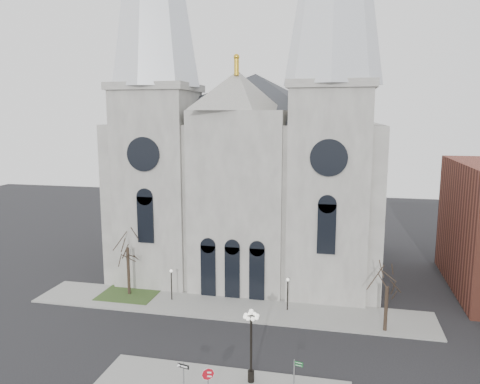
% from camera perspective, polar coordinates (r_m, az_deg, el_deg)
% --- Properties ---
extents(ground, '(160.00, 160.00, 0.00)m').
position_cam_1_polar(ground, '(38.67, -5.83, -20.19)').
color(ground, black).
rests_on(ground, ground).
extents(sidewalk_far, '(40.00, 6.00, 0.14)m').
position_cam_1_polar(sidewalk_far, '(48.10, -1.62, -13.85)').
color(sidewalk_far, gray).
rests_on(sidewalk_far, ground).
extents(grass_patch, '(6.00, 5.00, 0.18)m').
position_cam_1_polar(grass_patch, '(52.52, -13.33, -12.03)').
color(grass_patch, '#314F22').
rests_on(grass_patch, ground).
extents(cathedral, '(33.00, 26.66, 54.00)m').
position_cam_1_polar(cathedral, '(55.77, 1.28, 8.81)').
color(cathedral, gray).
rests_on(cathedral, ground).
extents(tree_left, '(3.20, 3.20, 7.50)m').
position_cam_1_polar(tree_left, '(50.79, -13.57, -6.25)').
color(tree_left, black).
rests_on(tree_left, ground).
extents(tree_right, '(3.20, 3.20, 6.00)m').
position_cam_1_polar(tree_right, '(43.59, 17.52, -10.61)').
color(tree_right, black).
rests_on(tree_right, ground).
extents(ped_lamp_left, '(0.32, 0.32, 3.26)m').
position_cam_1_polar(ped_lamp_left, '(49.42, -8.37, -10.49)').
color(ped_lamp_left, black).
rests_on(ped_lamp_left, sidewalk_far).
extents(ped_lamp_right, '(0.32, 0.32, 3.26)m').
position_cam_1_polar(ped_lamp_right, '(46.72, 5.83, -11.63)').
color(ped_lamp_right, black).
rests_on(ped_lamp_right, sidewalk_far).
extents(stop_sign, '(0.89, 0.14, 2.48)m').
position_cam_1_polar(stop_sign, '(33.29, -3.91, -21.64)').
color(stop_sign, slate).
rests_on(stop_sign, sidewalk_near).
extents(globe_lamp, '(1.57, 1.57, 5.51)m').
position_cam_1_polar(globe_lamp, '(34.53, 1.37, -17.20)').
color(globe_lamp, black).
rests_on(globe_lamp, sidewalk_near).
extents(one_way_sign, '(0.89, 0.23, 2.07)m').
position_cam_1_polar(one_way_sign, '(34.79, -6.89, -20.90)').
color(one_way_sign, slate).
rests_on(one_way_sign, sidewalk_near).
extents(street_name_sign, '(0.68, 0.18, 2.14)m').
position_cam_1_polar(street_name_sign, '(35.05, 6.75, -20.90)').
color(street_name_sign, slate).
rests_on(street_name_sign, sidewalk_near).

